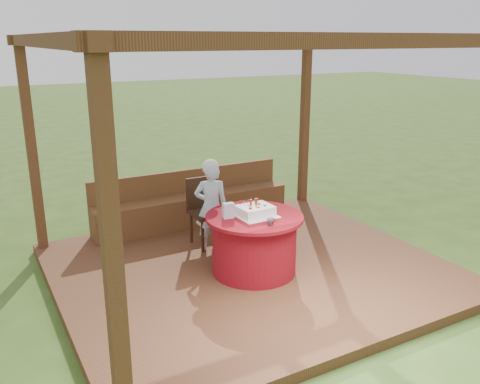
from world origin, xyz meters
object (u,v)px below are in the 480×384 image
birthday_cake (255,211)px  chair (206,207)px  elderly_woman (211,205)px  gift_bag (228,211)px  drinking_glass (271,222)px  bench (193,206)px  table (254,243)px

birthday_cake → chair: bearing=95.9°
chair → elderly_woman: elderly_woman is taller
gift_bag → drinking_glass: size_ratio=2.07×
bench → birthday_cake: bearing=-91.0°
elderly_woman → birthday_cake: elderly_woman is taller
chair → drinking_glass: bearing=-86.3°
table → birthday_cake: 0.41m
bench → drinking_glass: size_ratio=35.09×
gift_bag → drinking_glass: (0.29, -0.45, -0.05)m
gift_bag → elderly_woman: bearing=87.7°
bench → chair: chair is taller
chair → elderly_woman: size_ratio=0.74×
table → gift_bag: size_ratio=6.44×
chair → drinking_glass: size_ratio=10.55×
table → elderly_woman: elderly_woman is taller
birthday_cake → elderly_woman: bearing=100.4°
birthday_cake → gift_bag: 0.32m
birthday_cake → drinking_glass: size_ratio=5.36×
table → drinking_glass: 0.54m
table → elderly_woman: 0.90m
bench → table: size_ratio=2.63×
elderly_woman → birthday_cake: bearing=-79.6°
bench → elderly_woman: size_ratio=2.45×
table → birthday_cake: bearing=-45.1°
drinking_glass → bench: bearing=88.7°
birthday_cake → table: bearing=134.9°
table → gift_bag: bearing=166.5°
table → chair: 1.11m
chair → birthday_cake: (0.11, -1.10, 0.26)m
birthday_cake → drinking_glass: (-0.02, -0.37, -0.02)m
table → drinking_glass: size_ratio=13.35×
bench → drinking_glass: bench is taller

